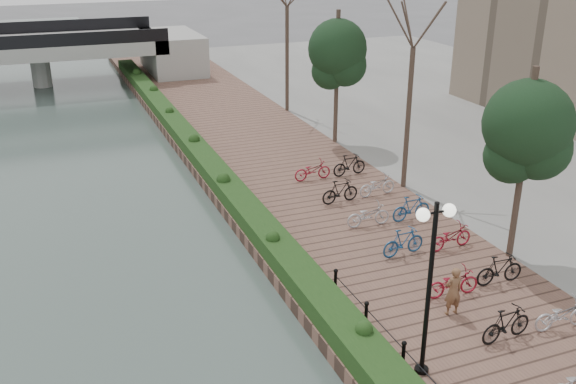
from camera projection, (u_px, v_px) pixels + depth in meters
promenade at (306, 192)px, 28.10m from camera, size 8.00×75.00×0.50m
hedge at (215, 172)px, 28.90m from camera, size 1.10×56.00×0.60m
lamppost at (432, 253)px, 14.93m from camera, size 1.02×0.32×4.63m
pedestrian at (453, 291)px, 18.35m from camera, size 0.56×0.39×1.50m
bicycle_parking at (428, 240)px, 22.06m from camera, size 2.40×17.32×1.00m
street_trees at (455, 137)px, 24.01m from camera, size 3.20×37.12×6.80m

